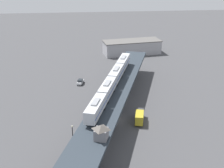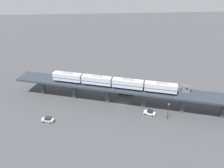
% 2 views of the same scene
% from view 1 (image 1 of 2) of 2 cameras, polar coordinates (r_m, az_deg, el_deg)
% --- Properties ---
extents(ground_plane, '(400.00, 400.00, 0.00)m').
position_cam_1_polar(ground_plane, '(94.45, 0.26, -6.39)').
color(ground_plane, '#424244').
extents(elevated_viaduct, '(37.00, 89.95, 7.99)m').
position_cam_1_polar(elevated_viaduct, '(91.22, 0.24, -2.66)').
color(elevated_viaduct, '#283039').
rests_on(elevated_viaduct, ground).
extents(subway_train, '(18.37, 48.14, 4.45)m').
position_cam_1_polar(subway_train, '(94.16, 0.00, 0.59)').
color(subway_train, silver).
rests_on(subway_train, elevated_viaduct).
extents(signal_hut, '(4.07, 4.07, 3.40)m').
position_cam_1_polar(signal_hut, '(68.77, -2.00, -8.77)').
color(signal_hut, slate).
rests_on(signal_hut, elevated_viaduct).
extents(street_car_silver, '(2.89, 4.72, 1.89)m').
position_cam_1_polar(street_car_silver, '(120.05, -5.82, 0.42)').
color(street_car_silver, '#B7BABF').
rests_on(street_car_silver, ground).
extents(street_car_white, '(3.74, 4.71, 1.89)m').
position_cam_1_polar(street_car_white, '(85.46, -4.75, -9.07)').
color(street_car_white, silver).
rests_on(street_car_white, ground).
extents(delivery_truck, '(3.84, 7.52, 3.20)m').
position_cam_1_polar(delivery_truck, '(92.39, 5.06, -5.94)').
color(delivery_truck, '#333338').
rests_on(delivery_truck, ground).
extents(street_lamp, '(0.44, 0.44, 6.94)m').
position_cam_1_polar(street_lamp, '(78.94, -7.21, -9.34)').
color(street_lamp, black).
rests_on(street_lamp, ground).
extents(warehouse_building, '(29.74, 14.23, 6.80)m').
position_cam_1_polar(warehouse_building, '(157.85, 3.65, 6.75)').
color(warehouse_building, '#99999E').
rests_on(warehouse_building, ground).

